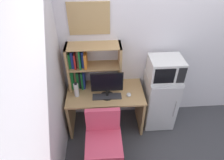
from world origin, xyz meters
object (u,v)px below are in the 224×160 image
at_px(keyboard, 107,97).
at_px(wall_corkboard, 89,19).
at_px(microwave, 165,68).
at_px(hutch_bookshelf, 86,66).
at_px(desk_chair, 104,144).
at_px(computer_mouse, 129,95).
at_px(monitor, 107,84).
at_px(water_bottle, 76,90).
at_px(mini_fridge, 159,100).

xyz_separation_m(keyboard, wall_corkboard, (-0.20, 0.41, 1.02)).
xyz_separation_m(keyboard, microwave, (0.86, 0.15, 0.36)).
bearing_deg(hutch_bookshelf, desk_chair, -75.29).
distance_m(hutch_bookshelf, wall_corkboard, 0.68).
distance_m(computer_mouse, microwave, 0.65).
distance_m(keyboard, wall_corkboard, 1.12).
distance_m(microwave, wall_corkboard, 1.27).
bearing_deg(computer_mouse, monitor, 178.35).
relative_size(hutch_bookshelf, water_bottle, 3.31).
height_order(hutch_bookshelf, wall_corkboard, wall_corkboard).
bearing_deg(keyboard, microwave, 9.87).
relative_size(keyboard, water_bottle, 1.80).
distance_m(monitor, mini_fridge, 0.98).
bearing_deg(water_bottle, computer_mouse, -3.63).
xyz_separation_m(mini_fridge, microwave, (0.00, 0.00, 0.63)).
xyz_separation_m(hutch_bookshelf, microwave, (1.15, -0.15, 0.01)).
relative_size(keyboard, computer_mouse, 4.71).
relative_size(keyboard, mini_fridge, 0.45).
height_order(keyboard, computer_mouse, computer_mouse).
bearing_deg(microwave, keyboard, -170.13).
xyz_separation_m(mini_fridge, desk_chair, (-0.93, -0.69, -0.10)).
bearing_deg(water_bottle, microwave, 3.86).
xyz_separation_m(hutch_bookshelf, water_bottle, (-0.14, -0.23, -0.26)).
height_order(keyboard, desk_chair, desk_chair).
height_order(monitor, keyboard, monitor).
relative_size(water_bottle, mini_fridge, 0.25).
distance_m(hutch_bookshelf, computer_mouse, 0.77).
bearing_deg(mini_fridge, wall_corkboard, 165.93).
height_order(computer_mouse, mini_fridge, mini_fridge).
bearing_deg(hutch_bookshelf, keyboard, -44.92).
xyz_separation_m(hutch_bookshelf, monitor, (0.30, -0.27, -0.14)).
height_order(mini_fridge, wall_corkboard, wall_corkboard).
bearing_deg(computer_mouse, mini_fridge, 14.06).
distance_m(keyboard, mini_fridge, 0.91).
relative_size(keyboard, desk_chair, 0.49).
bearing_deg(monitor, hutch_bookshelf, 137.67).
bearing_deg(microwave, computer_mouse, -165.63).
bearing_deg(desk_chair, microwave, 36.88).
bearing_deg(wall_corkboard, computer_mouse, -37.03).
bearing_deg(keyboard, desk_chair, -97.70).
bearing_deg(computer_mouse, keyboard, -177.76).
bearing_deg(hutch_bookshelf, monitor, -42.33).
relative_size(hutch_bookshelf, wall_corkboard, 1.41).
xyz_separation_m(computer_mouse, microwave, (0.53, 0.14, 0.36)).
height_order(monitor, microwave, microwave).
height_order(monitor, computer_mouse, monitor).
bearing_deg(desk_chair, water_bottle, 120.98).
distance_m(monitor, wall_corkboard, 0.92).
xyz_separation_m(monitor, wall_corkboard, (-0.21, 0.39, 0.80)).
bearing_deg(wall_corkboard, water_bottle, -124.06).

